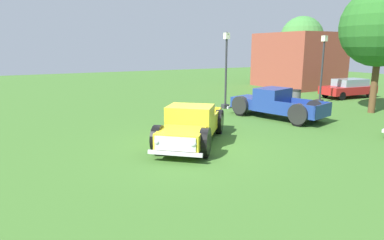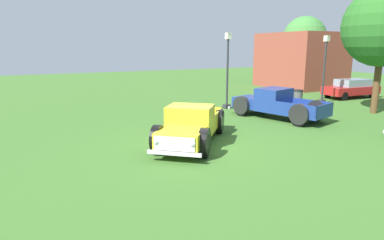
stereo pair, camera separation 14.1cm
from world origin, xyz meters
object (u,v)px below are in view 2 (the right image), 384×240
object	(u,v)px
sedan_distant_a	(351,88)
lamp_post_far	(324,68)
pickup_truck_foreground	(190,127)
oak_tree_east	(383,27)
lamp_post_near	(227,69)
oak_tree_west	(304,38)
pickup_truck_behind_right	(272,104)
trash_can	(298,97)

from	to	relation	value
sedan_distant_a	lamp_post_far	size ratio (longest dim) A/B	0.96
pickup_truck_foreground	oak_tree_east	size ratio (longest dim) A/B	0.71
lamp_post_near	pickup_truck_foreground	bearing A→B (deg)	-43.45
oak_tree_east	oak_tree_west	distance (m)	14.47
pickup_truck_foreground	pickup_truck_behind_right	bearing A→B (deg)	112.18
lamp_post_far	oak_tree_west	size ratio (longest dim) A/B	0.68
lamp_post_near	lamp_post_far	size ratio (longest dim) A/B	1.02
sedan_distant_a	lamp_post_far	distance (m)	4.22
pickup_truck_behind_right	trash_can	size ratio (longest dim) A/B	5.66
lamp_post_far	oak_tree_west	world-z (taller)	oak_tree_west
pickup_truck_behind_right	sedan_distant_a	distance (m)	10.17
pickup_truck_foreground	oak_tree_west	world-z (taller)	oak_tree_west
sedan_distant_a	lamp_post_near	size ratio (longest dim) A/B	0.94
pickup_truck_behind_right	lamp_post_far	bearing A→B (deg)	108.25
pickup_truck_foreground	lamp_post_near	world-z (taller)	lamp_post_near
pickup_truck_behind_right	lamp_post_near	world-z (taller)	lamp_post_near
sedan_distant_a	oak_tree_east	world-z (taller)	oak_tree_east
sedan_distant_a	lamp_post_far	xyz separation A→B (m)	(0.74, -3.84, 1.60)
lamp_post_far	oak_tree_east	distance (m)	4.40
lamp_post_near	lamp_post_far	distance (m)	6.73
sedan_distant_a	trash_can	distance (m)	5.51
pickup_truck_foreground	oak_tree_west	distance (m)	23.77
lamp_post_far	trash_can	world-z (taller)	lamp_post_far
lamp_post_far	oak_tree_west	bearing A→B (deg)	140.88
sedan_distant_a	oak_tree_west	xyz separation A→B (m)	(-8.08, 3.34, 3.78)
pickup_truck_behind_right	pickup_truck_foreground	bearing A→B (deg)	-67.82
pickup_truck_foreground	oak_tree_west	bearing A→B (deg)	124.55
pickup_truck_foreground	lamp_post_far	bearing A→B (deg)	110.27
pickup_truck_behind_right	trash_can	xyz separation A→B (m)	(-2.43, 4.30, -0.26)
oak_tree_east	oak_tree_west	size ratio (longest dim) A/B	1.05
lamp_post_near	pickup_truck_behind_right	bearing A→B (deg)	10.35
pickup_truck_behind_right	trash_can	bearing A→B (deg)	119.50
sedan_distant_a	trash_can	xyz separation A→B (m)	(0.28, -5.50, -0.24)
pickup_truck_foreground	lamp_post_near	bearing A→B (deg)	136.55
lamp_post_far	oak_tree_east	xyz separation A→B (m)	(3.71, -0.06, 2.38)
pickup_truck_behind_right	sedan_distant_a	world-z (taller)	pickup_truck_behind_right
sedan_distant_a	oak_tree_west	bearing A→B (deg)	157.54
pickup_truck_behind_right	oak_tree_east	bearing A→B (deg)	73.60
sedan_distant_a	oak_tree_east	distance (m)	7.12
sedan_distant_a	lamp_post_near	xyz separation A→B (m)	(-0.65, -10.42, 1.65)
lamp_post_near	oak_tree_east	world-z (taller)	oak_tree_east
pickup_truck_foreground	sedan_distant_a	xyz separation A→B (m)	(-5.23, 15.99, 0.00)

